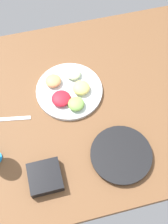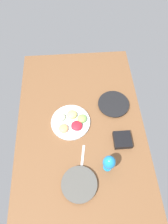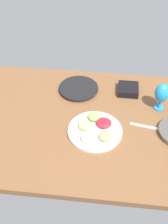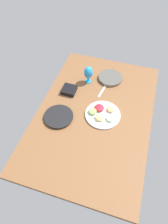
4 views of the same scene
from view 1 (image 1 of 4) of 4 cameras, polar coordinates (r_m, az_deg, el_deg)
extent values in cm
cube|color=brown|center=(143.81, -2.36, 0.79)|extent=(160.00, 104.00, 4.00)
cylinder|color=#4C4C51|center=(131.63, 7.08, -8.20)|extent=(24.67, 24.67, 1.62)
cylinder|color=black|center=(130.43, 7.14, -8.01)|extent=(26.81, 26.81, 0.97)
cylinder|color=silver|center=(145.44, -2.84, 4.08)|extent=(32.28, 32.28, 1.80)
ellipsoid|color=#F9E072|center=(142.94, -0.53, 4.67)|extent=(8.25, 8.25, 3.70)
ellipsoid|color=beige|center=(148.05, -2.01, 7.32)|extent=(7.29, 7.29, 2.99)
ellipsoid|color=#F2A566|center=(146.13, -5.91, 5.96)|extent=(7.72, 7.72, 3.34)
ellipsoid|color=red|center=(140.44, -4.38, 2.59)|extent=(9.04, 9.04, 3.21)
ellipsoid|color=#8CC659|center=(138.40, -1.50, 1.56)|extent=(7.68, 7.68, 3.55)
cube|color=black|center=(127.11, -7.45, -12.25)|extent=(13.60, 13.60, 4.63)
cube|color=tan|center=(125.70, -7.53, -12.06)|extent=(11.15, 11.15, 1.48)
cube|color=silver|center=(142.53, -13.76, -1.17)|extent=(18.04, 4.82, 0.60)
camera|label=2|loc=(0.99, -87.21, 36.53)|focal=32.13mm
camera|label=3|loc=(1.97, -26.52, 60.65)|focal=47.55mm
camera|label=4|loc=(1.58, 69.85, 48.90)|focal=32.39mm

